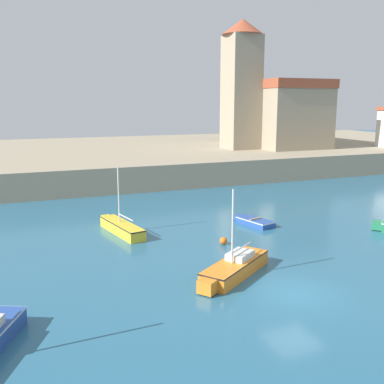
{
  "coord_description": "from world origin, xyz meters",
  "views": [
    {
      "loc": [
        -12.04,
        -16.76,
        8.94
      ],
      "look_at": [
        0.97,
        15.35,
        2.0
      ],
      "focal_mm": 42.0,
      "sensor_mm": 36.0,
      "label": 1
    }
  ],
  "objects_px": {
    "sailboat_orange_4": "(234,267)",
    "mooring_buoy": "(223,241)",
    "sailboat_yellow_3": "(121,227)",
    "dinghy_blue_5": "(254,221)",
    "church": "(268,108)"
  },
  "relations": [
    {
      "from": "sailboat_orange_4",
      "to": "dinghy_blue_5",
      "type": "bearing_deg",
      "value": 54.47
    },
    {
      "from": "sailboat_orange_4",
      "to": "mooring_buoy",
      "type": "xyz_separation_m",
      "value": [
        1.77,
        4.95,
        -0.22
      ]
    },
    {
      "from": "sailboat_orange_4",
      "to": "sailboat_yellow_3",
      "type": "bearing_deg",
      "value": 110.47
    },
    {
      "from": "sailboat_orange_4",
      "to": "dinghy_blue_5",
      "type": "distance_m",
      "value": 10.3
    },
    {
      "from": "sailboat_yellow_3",
      "to": "dinghy_blue_5",
      "type": "bearing_deg",
      "value": -8.94
    },
    {
      "from": "sailboat_orange_4",
      "to": "church",
      "type": "height_order",
      "value": "church"
    },
    {
      "from": "sailboat_yellow_3",
      "to": "church",
      "type": "xyz_separation_m",
      "value": [
        28.0,
        26.9,
        7.75
      ]
    },
    {
      "from": "sailboat_yellow_3",
      "to": "sailboat_orange_4",
      "type": "distance_m",
      "value": 10.57
    },
    {
      "from": "dinghy_blue_5",
      "to": "mooring_buoy",
      "type": "distance_m",
      "value": 5.43
    },
    {
      "from": "mooring_buoy",
      "to": "church",
      "type": "height_order",
      "value": "church"
    },
    {
      "from": "sailboat_yellow_3",
      "to": "church",
      "type": "distance_m",
      "value": 39.6
    },
    {
      "from": "church",
      "to": "sailboat_yellow_3",
      "type": "bearing_deg",
      "value": -136.15
    },
    {
      "from": "sailboat_orange_4",
      "to": "mooring_buoy",
      "type": "relative_size",
      "value": 11.24
    },
    {
      "from": "sailboat_yellow_3",
      "to": "dinghy_blue_5",
      "type": "xyz_separation_m",
      "value": [
        9.68,
        -1.52,
        -0.18
      ]
    },
    {
      "from": "sailboat_yellow_3",
      "to": "sailboat_orange_4",
      "type": "bearing_deg",
      "value": -69.53
    }
  ]
}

